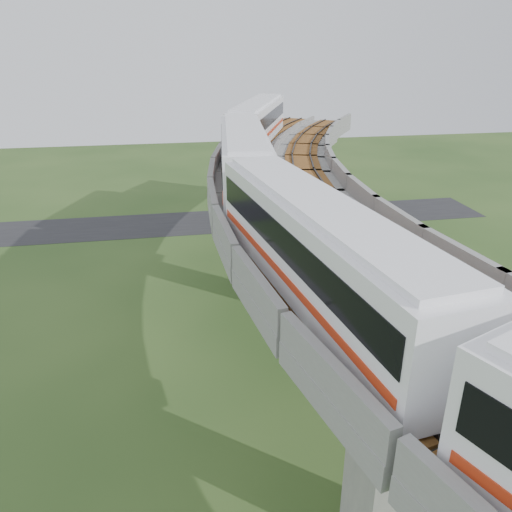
# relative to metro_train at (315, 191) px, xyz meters

# --- Properties ---
(ground) EXTENTS (160.00, 160.00, 0.00)m
(ground) POSITION_rel_metro_train_xyz_m (-0.37, 1.61, -12.31)
(ground) COLOR #29461C
(ground) RESTS_ON ground
(asphalt_road) EXTENTS (60.00, 8.00, 0.03)m
(asphalt_road) POSITION_rel_metro_train_xyz_m (-0.37, 31.61, -12.29)
(asphalt_road) COLOR #232326
(asphalt_road) RESTS_ON ground
(viaduct) EXTENTS (19.58, 73.98, 11.40)m
(viaduct) POSITION_rel_metro_train_xyz_m (3.47, 1.61, -3.26)
(viaduct) COLOR #99968E
(viaduct) RESTS_ON ground
(metro_train) EXTENTS (11.50, 61.33, 3.64)m
(metro_train) POSITION_rel_metro_train_xyz_m (0.00, 0.00, 0.00)
(metro_train) COLOR white
(metro_train) RESTS_ON ground
(fence) EXTENTS (3.87, 38.73, 1.50)m
(fence) POSITION_rel_metro_train_xyz_m (9.38, 1.61, -11.56)
(fence) COLOR #2D382D
(fence) RESTS_ON ground
(tree_0) EXTENTS (2.28, 2.28, 3.36)m
(tree_0) POSITION_rel_metro_train_xyz_m (10.98, 24.10, -9.93)
(tree_0) COLOR #382314
(tree_0) RESTS_ON ground
(tree_1) EXTENTS (1.89, 1.89, 2.64)m
(tree_1) POSITION_rel_metro_train_xyz_m (9.34, 20.11, -10.48)
(tree_1) COLOR #382314
(tree_1) RESTS_ON ground
(tree_2) EXTENTS (2.37, 2.37, 3.11)m
(tree_2) POSITION_rel_metro_train_xyz_m (8.01, 15.86, -10.21)
(tree_2) COLOR #382314
(tree_2) RESTS_ON ground
(tree_3) EXTENTS (2.98, 2.98, 3.65)m
(tree_3) POSITION_rel_metro_train_xyz_m (6.13, 9.69, -9.93)
(tree_3) COLOR #382314
(tree_3) RESTS_ON ground
(tree_4) EXTENTS (2.23, 2.23, 2.78)m
(tree_4) POSITION_rel_metro_train_xyz_m (5.93, 4.93, -10.48)
(tree_4) COLOR #382314
(tree_4) RESTS_ON ground
(tree_5) EXTENTS (2.34, 2.34, 3.45)m
(tree_5) POSITION_rel_metro_train_xyz_m (6.02, -2.77, -9.86)
(tree_5) COLOR #382314
(tree_5) RESTS_ON ground
(car_dark) EXTENTS (4.68, 2.36, 1.30)m
(car_dark) POSITION_rel_metro_train_xyz_m (10.72, 3.75, -11.62)
(car_dark) COLOR black
(car_dark) RESTS_ON dirt_lot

